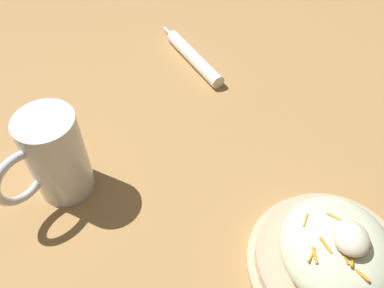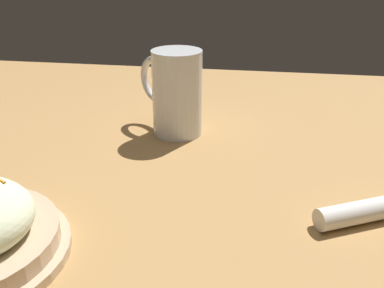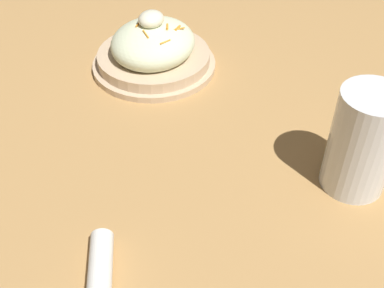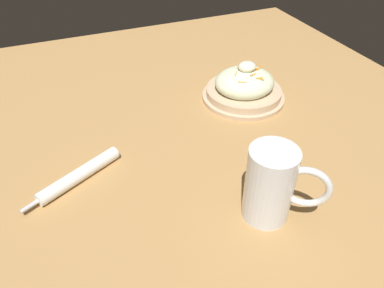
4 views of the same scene
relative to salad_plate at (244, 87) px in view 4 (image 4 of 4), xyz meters
The scene contains 4 objects.
ground_plane 0.24m from the salad_plate, 154.39° to the right, with size 1.43×1.43×0.00m, color #B2844C.
salad_plate is the anchor object (origin of this frame).
beer_mug 0.41m from the salad_plate, 112.85° to the right, with size 0.13×0.11×0.15m.
napkin_roll 0.49m from the salad_plate, 161.68° to the right, with size 0.21×0.12×0.03m.
Camera 4 is at (-0.24, -0.64, 0.53)m, focal length 34.58 mm.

